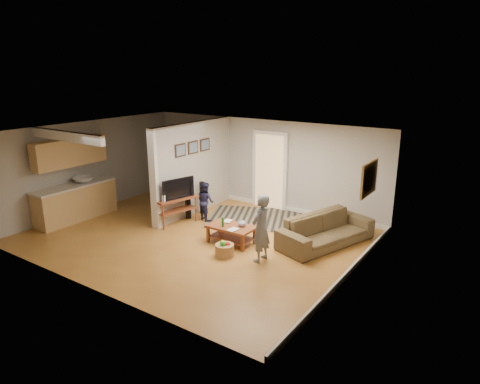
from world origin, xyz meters
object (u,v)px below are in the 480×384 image
(coffee_table, at_px, (232,230))
(tv_console, at_px, (176,200))
(sofa, at_px, (325,244))
(toddler, at_px, (206,219))
(child, at_px, (260,260))
(speaker_right, at_px, (202,198))
(speaker_left, at_px, (188,198))
(toy_basket, at_px, (225,249))

(coffee_table, height_order, tv_console, tv_console)
(sofa, relative_size, toddler, 2.30)
(sofa, xyz_separation_m, child, (-0.78, -1.56, 0.00))
(speaker_right, distance_m, toddler, 0.67)
(tv_console, relative_size, speaker_right, 1.31)
(toddler, bearing_deg, child, 172.82)
(toddler, bearing_deg, tv_console, 82.07)
(coffee_table, bearing_deg, sofa, 32.39)
(speaker_left, relative_size, toddler, 1.12)
(speaker_right, distance_m, child, 3.37)
(tv_console, bearing_deg, toddler, 76.07)
(speaker_left, relative_size, speaker_right, 1.25)
(toy_basket, height_order, child, child)
(speaker_left, distance_m, toddler, 0.75)
(coffee_table, distance_m, child, 1.15)
(sofa, bearing_deg, child, 172.74)
(coffee_table, relative_size, tv_console, 0.90)
(speaker_right, bearing_deg, tv_console, -73.31)
(speaker_left, distance_m, toy_basket, 2.64)
(coffee_table, distance_m, tv_console, 1.91)
(speaker_right, relative_size, child, 0.64)
(speaker_left, height_order, speaker_right, speaker_left)
(toy_basket, xyz_separation_m, child, (0.75, 0.25, -0.15))
(coffee_table, bearing_deg, toddler, 148.44)
(speaker_left, bearing_deg, coffee_table, 3.35)
(speaker_right, xyz_separation_m, toddler, (0.38, -0.32, -0.46))
(tv_console, bearing_deg, child, 2.33)
(toy_basket, bearing_deg, toddler, 138.17)
(child, bearing_deg, toy_basket, -70.16)
(tv_console, bearing_deg, sofa, 28.82)
(child, bearing_deg, speaker_left, -109.61)
(tv_console, xyz_separation_m, toy_basket, (2.15, -0.89, -0.50))
(speaker_left, bearing_deg, child, 2.78)
(sofa, distance_m, toy_basket, 2.37)
(sofa, bearing_deg, tv_console, 123.40)
(child, xyz_separation_m, toddler, (-2.52, 1.33, 0.00))
(coffee_table, relative_size, child, 0.75)
(sofa, xyz_separation_m, toy_basket, (-1.53, -1.81, 0.15))
(coffee_table, height_order, speaker_left, speaker_left)
(child, bearing_deg, coffee_table, -110.67)
(speaker_left, distance_m, speaker_right, 0.53)
(sofa, height_order, toddler, toddler)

